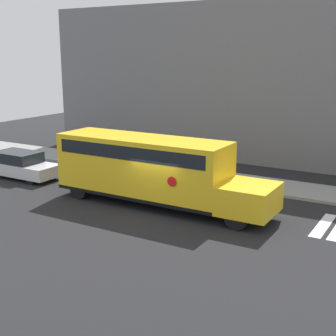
% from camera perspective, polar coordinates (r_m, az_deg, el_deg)
% --- Properties ---
extents(ground_plane, '(60.00, 60.00, 0.00)m').
position_cam_1_polar(ground_plane, '(21.80, -0.92, -5.32)').
color(ground_plane, black).
extents(sidewalk_strip, '(44.00, 3.00, 0.15)m').
position_cam_1_polar(sidewalk_strip, '(27.29, 6.22, -1.30)').
color(sidewalk_strip, gray).
rests_on(sidewalk_strip, ground).
extents(building_backdrop, '(32.00, 4.00, 10.48)m').
position_cam_1_polar(building_backdrop, '(32.46, 11.29, 10.17)').
color(building_backdrop, slate).
rests_on(building_backdrop, ground).
extents(school_bus, '(10.94, 2.57, 3.25)m').
position_cam_1_polar(school_bus, '(22.36, -2.13, 0.08)').
color(school_bus, yellow).
rests_on(school_bus, ground).
extents(parked_car, '(4.76, 1.87, 1.53)m').
position_cam_1_polar(parked_car, '(28.87, -17.53, 0.36)').
color(parked_car, silver).
rests_on(parked_car, ground).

